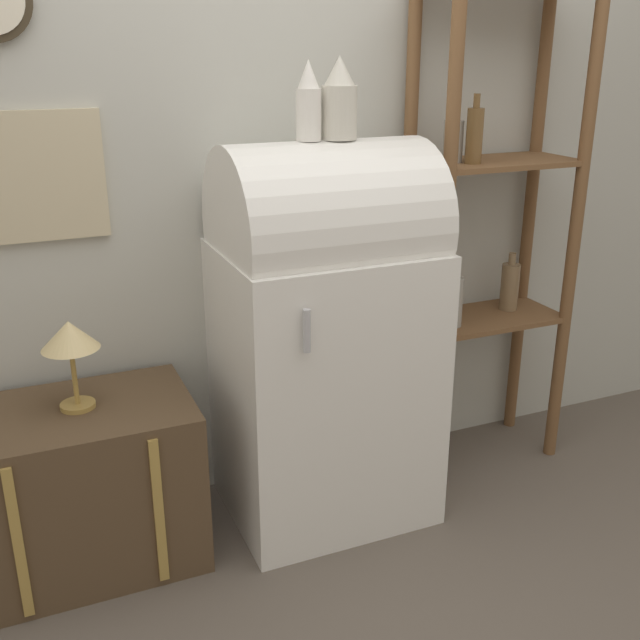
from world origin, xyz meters
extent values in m
plane|color=#60564C|center=(0.00, 0.00, 0.00)|extent=(12.00, 12.00, 0.00)
cube|color=#B7B7AD|center=(0.00, 0.58, 1.35)|extent=(7.00, 0.05, 2.70)
cube|color=#C6B793|center=(-0.85, 0.54, 1.26)|extent=(0.38, 0.02, 0.41)
cube|color=white|center=(0.00, 0.26, 0.51)|extent=(0.71, 0.58, 1.01)
cylinder|color=white|center=(0.00, 0.26, 1.09)|extent=(0.69, 0.55, 0.55)
cylinder|color=#B7B7BC|center=(-0.19, -0.05, 0.85)|extent=(0.02, 0.02, 0.14)
cube|color=brown|center=(-0.87, 0.27, 0.28)|extent=(0.75, 0.48, 0.57)
cube|color=#AD8942|center=(-1.08, 0.03, 0.28)|extent=(0.03, 0.01, 0.51)
cube|color=#AD8942|center=(-0.66, 0.03, 0.28)|extent=(0.03, 0.01, 0.51)
cylinder|color=brown|center=(0.46, 0.22, 0.94)|extent=(0.05, 0.05, 1.87)
cylinder|color=brown|center=(1.04, 0.22, 0.94)|extent=(0.05, 0.05, 1.87)
cylinder|color=brown|center=(0.46, 0.51, 0.94)|extent=(0.05, 0.05, 1.87)
cylinder|color=brown|center=(1.04, 0.51, 0.94)|extent=(0.05, 0.05, 1.87)
cube|color=brown|center=(0.75, 0.36, 0.61)|extent=(0.62, 0.31, 0.02)
cube|color=brown|center=(0.75, 0.36, 1.24)|extent=(0.62, 0.31, 0.02)
cylinder|color=#7F6647|center=(0.89, 0.39, 0.72)|extent=(0.07, 0.07, 0.19)
cylinder|color=#7F6647|center=(0.89, 0.39, 0.84)|extent=(0.03, 0.03, 0.05)
cylinder|color=#9E998E|center=(0.57, 0.32, 0.72)|extent=(0.07, 0.07, 0.20)
cylinder|color=#9E998E|center=(0.57, 0.32, 0.84)|extent=(0.03, 0.03, 0.05)
cylinder|color=#9E998E|center=(0.56, 0.38, 1.32)|extent=(0.07, 0.07, 0.15)
cylinder|color=#9E998E|center=(0.56, 0.38, 1.42)|extent=(0.03, 0.03, 0.04)
cylinder|color=brown|center=(0.61, 0.32, 1.35)|extent=(0.06, 0.06, 0.20)
cylinder|color=brown|center=(0.61, 0.32, 1.47)|extent=(0.02, 0.02, 0.05)
cylinder|color=white|center=(-0.06, 0.26, 1.45)|extent=(0.08, 0.08, 0.16)
cone|color=white|center=(-0.06, 0.26, 1.57)|extent=(0.07, 0.07, 0.09)
cylinder|color=beige|center=(0.05, 0.26, 1.45)|extent=(0.11, 0.11, 0.17)
cone|color=beige|center=(0.05, 0.26, 1.58)|extent=(0.10, 0.10, 0.09)
cylinder|color=#AD8942|center=(-0.85, 0.28, 0.57)|extent=(0.11, 0.11, 0.02)
cylinder|color=#AD8942|center=(-0.85, 0.28, 0.68)|extent=(0.02, 0.02, 0.19)
cone|color=#DBC184|center=(-0.85, 0.28, 0.81)|extent=(0.18, 0.18, 0.09)
camera|label=1|loc=(-0.98, -1.99, 1.65)|focal=42.00mm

